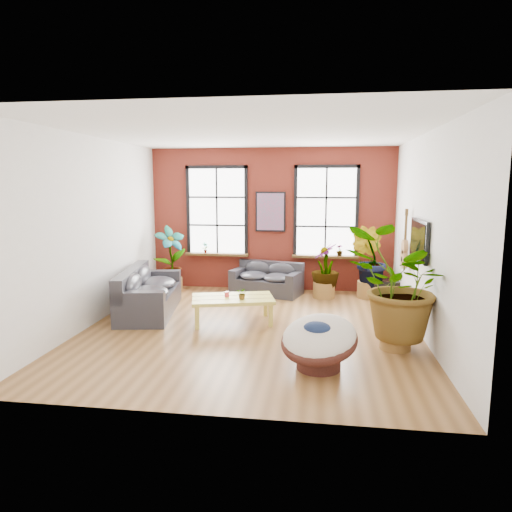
{
  "coord_description": "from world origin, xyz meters",
  "views": [
    {
      "loc": [
        1.2,
        -7.99,
        2.62
      ],
      "look_at": [
        0.0,
        0.6,
        1.25
      ],
      "focal_mm": 32.0,
      "sensor_mm": 36.0,
      "label": 1
    }
  ],
  "objects_px": {
    "sofa_left": "(147,293)",
    "coffee_table": "(233,300)",
    "sofa_back": "(267,280)",
    "papasan_chair": "(319,340)"
  },
  "relations": [
    {
      "from": "sofa_left",
      "to": "coffee_table",
      "type": "relative_size",
      "value": 1.43
    },
    {
      "from": "sofa_back",
      "to": "coffee_table",
      "type": "height_order",
      "value": "sofa_back"
    },
    {
      "from": "sofa_left",
      "to": "papasan_chair",
      "type": "height_order",
      "value": "sofa_left"
    },
    {
      "from": "sofa_left",
      "to": "coffee_table",
      "type": "bearing_deg",
      "value": -112.22
    },
    {
      "from": "sofa_left",
      "to": "papasan_chair",
      "type": "xyz_separation_m",
      "value": [
        3.51,
        -2.45,
        0.01
      ]
    },
    {
      "from": "sofa_back",
      "to": "sofa_left",
      "type": "height_order",
      "value": "sofa_left"
    },
    {
      "from": "coffee_table",
      "to": "sofa_left",
      "type": "bearing_deg",
      "value": 152.55
    },
    {
      "from": "sofa_back",
      "to": "papasan_chair",
      "type": "bearing_deg",
      "value": -57.67
    },
    {
      "from": "sofa_left",
      "to": "papasan_chair",
      "type": "relative_size",
      "value": 1.69
    },
    {
      "from": "sofa_back",
      "to": "sofa_left",
      "type": "bearing_deg",
      "value": -122.09
    }
  ]
}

